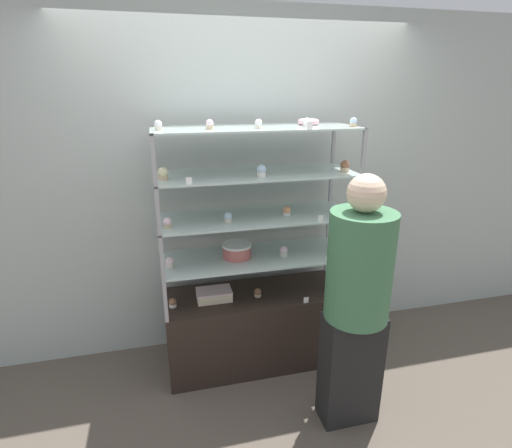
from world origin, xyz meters
The scene contains 34 objects.
ground_plane centered at (0.00, 0.00, 0.00)m, with size 20.00×20.00×0.00m, color brown.
back_wall centered at (0.00, 0.39, 1.30)m, with size 8.00×0.05×2.60m.
display_base centered at (0.00, 0.00, 0.29)m, with size 1.34×0.49×0.59m.
display_riser_lower centered at (0.00, 0.00, 0.87)m, with size 1.34×0.49×0.30m.
display_riser_middle centered at (0.00, 0.00, 1.17)m, with size 1.34×0.49×0.30m.
display_riser_upper centered at (0.00, 0.00, 1.48)m, with size 1.34×0.49×0.30m.
display_riser_top centered at (0.00, 0.00, 1.78)m, with size 1.34×0.49×0.30m.
layer_cake_centerpiece centered at (-0.14, 0.01, 0.94)m, with size 0.21×0.21×0.10m.
sheet_cake_frosted centered at (-0.32, -0.02, 0.62)m, with size 0.25×0.16×0.07m.
cupcake_0 centered at (-0.61, -0.05, 0.62)m, with size 0.05×0.05×0.06m.
cupcake_1 centered at (0.00, -0.05, 0.62)m, with size 0.05×0.05×0.06m.
cupcake_2 centered at (0.60, -0.07, 0.62)m, with size 0.05×0.05×0.06m.
price_tag_0 centered at (0.31, -0.23, 0.61)m, with size 0.04×0.00×0.04m.
cupcake_3 centered at (-0.61, -0.05, 0.92)m, with size 0.06×0.06×0.07m.
cupcake_4 centered at (0.19, -0.05, 0.92)m, with size 0.06×0.06×0.07m.
cupcake_5 centered at (0.61, -0.09, 0.92)m, with size 0.06×0.06×0.07m.
price_tag_1 centered at (0.46, -0.23, 0.91)m, with size 0.04×0.00×0.04m.
cupcake_6 centered at (-0.61, -0.10, 1.22)m, with size 0.05×0.05×0.07m.
cupcake_7 centered at (-0.21, -0.08, 1.22)m, with size 0.05×0.05×0.07m.
cupcake_8 centered at (0.21, -0.04, 1.22)m, with size 0.05×0.05×0.07m.
cupcake_9 centered at (0.62, -0.11, 1.22)m, with size 0.05×0.05×0.07m.
price_tag_2 centered at (0.39, -0.23, 1.21)m, with size 0.04×0.00×0.04m.
cupcake_10 centered at (-0.61, -0.06, 1.53)m, with size 0.06×0.06×0.08m.
cupcake_11 centered at (0.01, -0.12, 1.53)m, with size 0.06×0.06×0.08m.
cupcake_12 centered at (0.60, -0.10, 1.53)m, with size 0.06×0.06×0.08m.
price_tag_3 centered at (-0.47, -0.23, 1.52)m, with size 0.04×0.00×0.04m.
cupcake_13 centered at (-0.62, -0.05, 1.83)m, with size 0.05×0.05×0.06m.
cupcake_14 centered at (-0.31, -0.07, 1.83)m, with size 0.05×0.05×0.06m.
cupcake_15 centered at (-0.01, -0.11, 1.83)m, with size 0.05×0.05×0.06m.
cupcake_16 centered at (0.32, -0.08, 1.83)m, with size 0.05×0.05×0.06m.
cupcake_17 centered at (0.62, -0.13, 1.83)m, with size 0.05×0.05×0.06m.
price_tag_4 centered at (0.28, -0.23, 1.82)m, with size 0.04×0.00×0.04m.
donut_glazed centered at (0.39, 0.07, 1.82)m, with size 0.15×0.15×0.04m.
customer_figure centered at (0.44, -0.71, 0.86)m, with size 0.38×0.38×1.61m.
Camera 1 is at (-0.63, -2.58, 2.05)m, focal length 28.00 mm.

